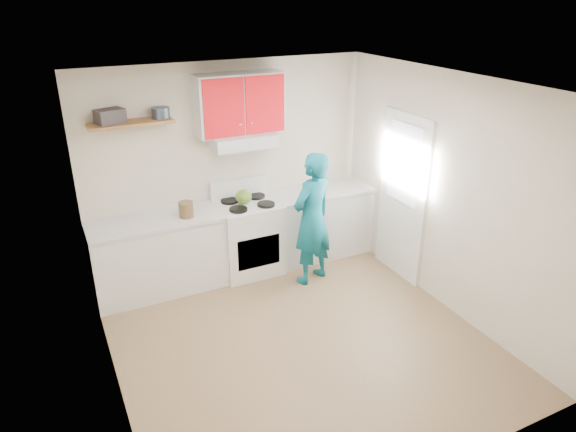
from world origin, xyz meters
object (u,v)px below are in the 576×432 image
stove (249,237)px  crock (186,210)px  person (312,219)px  tin (161,113)px  kettle (244,196)px

stove → crock: 0.96m
crock → person: size_ratio=0.12×
crock → person: (1.38, -0.51, -0.18)m
tin → person: 2.11m
stove → kettle: size_ratio=4.53×
stove → kettle: bearing=127.8°
tin → person: (1.51, -0.75, -1.27)m
stove → tin: tin is taller
person → stove: bearing=-63.3°
stove → person: person is taller
tin → kettle: bearing=-8.9°
person → kettle: bearing=-63.8°
stove → tin: (-0.92, 0.18, 1.64)m
kettle → person: person is taller
stove → kettle: 0.55m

